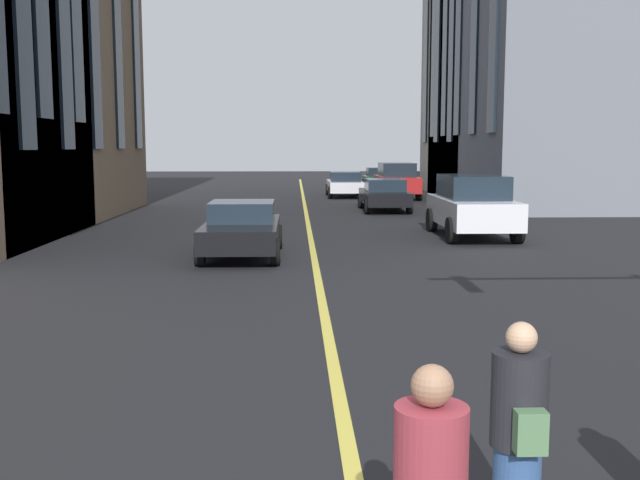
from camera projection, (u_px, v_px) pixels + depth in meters
lane_centre_line at (310, 237)px, 22.54m from camera, size 80.00×0.16×0.01m
car_white_far at (472, 205)px, 22.54m from camera, size 4.70×2.14×1.88m
car_black_mid at (242, 229)px, 18.62m from camera, size 4.40×1.95×1.37m
car_red_oncoming at (397, 180)px, 39.18m from camera, size 4.70×2.14×1.88m
car_green_parked_a at (379, 179)px, 47.29m from camera, size 3.90×1.89×1.40m
car_black_parked_b at (384, 195)px, 31.65m from camera, size 4.40×1.95×1.37m
car_white_near at (345, 184)px, 40.49m from camera, size 4.40×1.95×1.37m
pedestrian_far at (518, 439)px, 4.99m from camera, size 0.50×0.38×1.60m
building_right_far at (521, 1)px, 40.82m from camera, size 11.06×9.13×21.24m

